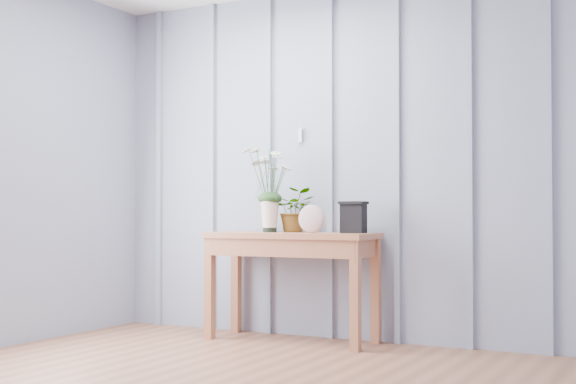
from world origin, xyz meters
The scene contains 6 objects.
room_shell centered at (0.00, 0.92, 1.99)m, with size 4.00×4.50×2.50m.
sideboard centered at (-0.44, 1.99, 0.64)m, with size 1.20×0.45×0.75m.
daisy_vase centered at (-0.62, 2.01, 1.14)m, with size 0.44×0.33×0.62m.
spider_plant centered at (-0.48, 2.14, 0.91)m, with size 0.28×0.25×0.31m, color #193C1A.
felt_disc_vessel centered at (-0.24, 1.92, 0.85)m, with size 0.19×0.05×0.19m, color #8E5360.
carved_box centered at (0.01, 2.05, 0.86)m, with size 0.18×0.15×0.21m.
Camera 1 is at (2.11, -2.94, 0.89)m, focal length 50.00 mm.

